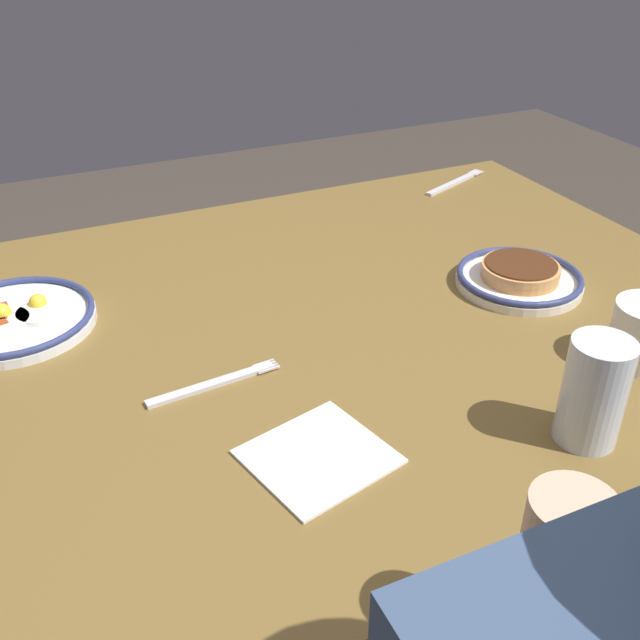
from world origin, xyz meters
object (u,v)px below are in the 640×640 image
(fork_near, at_px, (455,182))
(plate_center_pancakes, at_px, (519,277))
(plate_near_main, at_px, (14,319))
(paper_napkin, at_px, (318,456))
(drinking_glass, at_px, (593,397))
(fork_far, at_px, (215,383))

(fork_near, bearing_deg, plate_center_pancakes, 68.85)
(plate_near_main, distance_m, plate_center_pancakes, 0.78)
(plate_near_main, relative_size, paper_napkin, 1.57)
(drinking_glass, bearing_deg, plate_center_pancakes, -116.12)
(plate_near_main, relative_size, fork_far, 1.27)
(fork_near, height_order, fork_far, same)
(paper_napkin, bearing_deg, plate_near_main, -57.22)
(drinking_glass, distance_m, fork_far, 0.47)
(plate_near_main, bearing_deg, fork_near, -166.23)
(plate_near_main, distance_m, fork_far, 0.35)
(paper_napkin, height_order, fork_far, fork_far)
(fork_near, bearing_deg, fork_far, 35.05)
(fork_far, bearing_deg, paper_napkin, 109.47)
(plate_near_main, bearing_deg, drinking_glass, 137.18)
(plate_near_main, distance_m, paper_napkin, 0.53)
(paper_napkin, relative_size, fork_near, 0.80)
(drinking_glass, height_order, fork_far, drinking_glass)
(paper_napkin, relative_size, fork_far, 0.81)
(drinking_glass, distance_m, fork_near, 0.84)
(fork_far, bearing_deg, plate_near_main, -49.79)
(plate_center_pancakes, height_order, fork_near, plate_center_pancakes)
(fork_far, bearing_deg, drinking_glass, 142.40)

